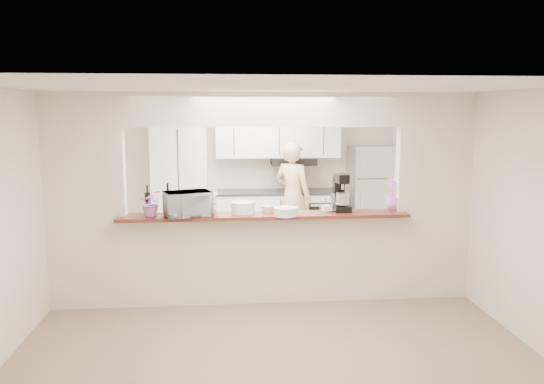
{
  "coord_description": "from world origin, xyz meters",
  "views": [
    {
      "loc": [
        -0.46,
        -6.14,
        2.29
      ],
      "look_at": [
        0.12,
        0.3,
        1.29
      ],
      "focal_mm": 35.0,
      "sensor_mm": 36.0,
      "label": 1
    }
  ],
  "objects": [
    {
      "name": "wine_bottle_b",
      "position": [
        -1.36,
        0.07,
        1.22
      ],
      "size": [
        0.07,
        0.07,
        0.34
      ],
      "color": "black",
      "rests_on": "bar_counter"
    },
    {
      "name": "toaster_oven",
      "position": [
        -0.89,
        -0.1,
        1.23
      ],
      "size": [
        0.6,
        0.49,
        0.28
      ],
      "primitive_type": "imported",
      "rotation": [
        0.0,
        0.0,
        0.32
      ],
      "color": "#B8B7BD",
      "rests_on": "bar_counter"
    },
    {
      "name": "flower_right",
      "position": [
        1.6,
        0.05,
        1.29
      ],
      "size": [
        0.24,
        0.24,
        0.4
      ],
      "primitive_type": "imported",
      "rotation": [
        0.0,
        0.0,
        0.09
      ],
      "color": "#A562B6",
      "rests_on": "bar_counter"
    },
    {
      "name": "refrigerator",
      "position": [
        2.05,
        2.65,
        0.85
      ],
      "size": [
        0.75,
        0.7,
        1.7
      ],
      "primitive_type": "cube",
      "color": "#A3A3A7",
      "rests_on": "floor"
    },
    {
      "name": "serving_bowls",
      "position": [
        -0.7,
        0.05,
        1.2
      ],
      "size": [
        0.36,
        0.36,
        0.23
      ],
      "primitive_type": "imported",
      "rotation": [
        0.0,
        0.0,
        -0.18
      ],
      "color": "white",
      "rests_on": "bar_counter"
    },
    {
      "name": "person",
      "position": [
        0.64,
        2.3,
        0.89
      ],
      "size": [
        0.78,
        0.74,
        1.79
      ],
      "primitive_type": "imported",
      "rotation": [
        0.0,
        0.0,
        2.45
      ],
      "color": "tan",
      "rests_on": "floor"
    },
    {
      "name": "tan_bowl",
      "position": [
        0.05,
        0.08,
        1.13
      ],
      "size": [
        0.15,
        0.15,
        0.07
      ],
      "primitive_type": "cylinder",
      "color": "tan",
      "rests_on": "bar_counter"
    },
    {
      "name": "plate_stack_a",
      "position": [
        -0.25,
        0.03,
        1.16
      ],
      "size": [
        0.29,
        0.29,
        0.13
      ],
      "color": "white",
      "rests_on": "bar_counter"
    },
    {
      "name": "kitchen_cabinets",
      "position": [
        -0.19,
        2.72,
        0.97
      ],
      "size": [
        3.15,
        0.62,
        2.25
      ],
      "color": "silver",
      "rests_on": "floor"
    },
    {
      "name": "stand_mixer",
      "position": [
        0.93,
        0.07,
        1.29
      ],
      "size": [
        0.21,
        0.32,
        0.45
      ],
      "color": "black",
      "rests_on": "bar_counter"
    },
    {
      "name": "partition",
      "position": [
        0.0,
        0.0,
        1.48
      ],
      "size": [
        5.0,
        0.15,
        2.5
      ],
      "color": "silver",
      "rests_on": "floor"
    },
    {
      "name": "wine_bottle_a",
      "position": [
        -1.13,
        0.07,
        1.23
      ],
      "size": [
        0.07,
        0.07,
        0.36
      ],
      "color": "black",
      "rests_on": "bar_counter"
    },
    {
      "name": "flower_left",
      "position": [
        -1.3,
        -0.08,
        1.25
      ],
      "size": [
        0.29,
        0.26,
        0.31
      ],
      "primitive_type": "imported",
      "rotation": [
        0.0,
        0.0,
        -0.04
      ],
      "color": "pink",
      "rests_on": "bar_counter"
    },
    {
      "name": "bar_counter",
      "position": [
        0.0,
        -0.0,
        0.58
      ],
      "size": [
        3.4,
        0.38,
        1.09
      ],
      "color": "silver",
      "rests_on": "floor"
    },
    {
      "name": "red_bowl",
      "position": [
        0.2,
        -0.03,
        1.13
      ],
      "size": [
        0.15,
        0.15,
        0.07
      ],
      "primitive_type": "cylinder",
      "color": "maroon",
      "rests_on": "bar_counter"
    },
    {
      "name": "plate_stack_b",
      "position": [
        0.23,
        -0.19,
        1.14
      ],
      "size": [
        0.28,
        0.28,
        0.1
      ],
      "color": "white",
      "rests_on": "bar_counter"
    },
    {
      "name": "utensil_caddy",
      "position": [
        0.8,
        0.05,
        1.18
      ],
      "size": [
        0.26,
        0.2,
        0.21
      ],
      "color": "silver",
      "rests_on": "bar_counter"
    },
    {
      "name": "floor",
      "position": [
        0.0,
        0.0,
        0.0
      ],
      "size": [
        6.0,
        6.0,
        0.0
      ],
      "primitive_type": "plane",
      "color": "gray",
      "rests_on": "ground"
    },
    {
      "name": "tile_overlay",
      "position": [
        0.0,
        1.55,
        0.01
      ],
      "size": [
        5.0,
        2.9,
        0.01
      ],
      "primitive_type": "cube",
      "color": "beige",
      "rests_on": "floor"
    }
  ]
}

